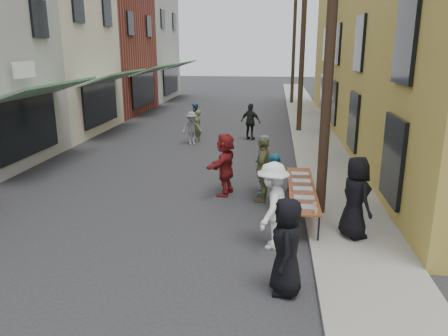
% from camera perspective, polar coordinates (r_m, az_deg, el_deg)
% --- Properties ---
extents(ground, '(120.00, 120.00, 0.00)m').
position_cam_1_polar(ground, '(9.77, -12.34, -11.42)').
color(ground, '#28282B').
rests_on(ground, ground).
extents(sidewalk, '(2.20, 60.00, 0.10)m').
position_cam_1_polar(sidewalk, '(23.68, 11.41, 4.73)').
color(sidewalk, gray).
rests_on(sidewalk, ground).
extents(storefront_row, '(8.00, 37.00, 9.00)m').
position_cam_1_polar(storefront_row, '(26.57, -23.36, 13.79)').
color(storefront_row, maroon).
rests_on(storefront_row, ground).
extents(utility_pole_near, '(0.26, 0.26, 9.00)m').
position_cam_1_polar(utility_pole_near, '(11.27, 13.73, 15.78)').
color(utility_pole_near, '#2D2116').
rests_on(utility_pole_near, ground).
extents(utility_pole_mid, '(0.26, 0.26, 9.00)m').
position_cam_1_polar(utility_pole_mid, '(23.23, 10.23, 15.63)').
color(utility_pole_mid, '#2D2116').
rests_on(utility_pole_mid, ground).
extents(utility_pole_far, '(0.26, 0.26, 9.00)m').
position_cam_1_polar(utility_pole_far, '(35.22, 9.11, 15.57)').
color(utility_pole_far, '#2D2116').
rests_on(utility_pole_far, ground).
extents(serving_table, '(0.70, 4.00, 0.75)m').
position_cam_1_polar(serving_table, '(11.84, 10.13, -2.71)').
color(serving_table, brown).
rests_on(serving_table, ground).
extents(catering_tray_sausage, '(0.50, 0.33, 0.08)m').
position_cam_1_polar(catering_tray_sausage, '(10.26, 10.65, -5.17)').
color(catering_tray_sausage, maroon).
rests_on(catering_tray_sausage, serving_table).
extents(catering_tray_foil_b, '(0.50, 0.33, 0.08)m').
position_cam_1_polar(catering_tray_foil_b, '(10.87, 10.44, -3.96)').
color(catering_tray_foil_b, '#B2B2B7').
rests_on(catering_tray_foil_b, serving_table).
extents(catering_tray_buns, '(0.50, 0.33, 0.08)m').
position_cam_1_polar(catering_tray_buns, '(11.53, 10.23, -2.81)').
color(catering_tray_buns, tan).
rests_on(catering_tray_buns, serving_table).
extents(catering_tray_foil_d, '(0.50, 0.33, 0.08)m').
position_cam_1_polar(catering_tray_foil_d, '(12.20, 10.05, -1.78)').
color(catering_tray_foil_d, '#B2B2B7').
rests_on(catering_tray_foil_d, serving_table).
extents(catering_tray_buns_end, '(0.50, 0.33, 0.08)m').
position_cam_1_polar(catering_tray_buns_end, '(12.87, 9.89, -0.85)').
color(catering_tray_buns_end, tan).
rests_on(catering_tray_buns_end, serving_table).
extents(condiment_jar_a, '(0.07, 0.07, 0.08)m').
position_cam_1_polar(condiment_jar_a, '(9.97, 9.49, -5.74)').
color(condiment_jar_a, '#A57F26').
rests_on(condiment_jar_a, serving_table).
extents(condiment_jar_b, '(0.07, 0.07, 0.08)m').
position_cam_1_polar(condiment_jar_b, '(10.06, 9.47, -5.54)').
color(condiment_jar_b, '#A57F26').
rests_on(condiment_jar_b, serving_table).
extents(condiment_jar_c, '(0.07, 0.07, 0.08)m').
position_cam_1_polar(condiment_jar_c, '(10.15, 9.44, -5.33)').
color(condiment_jar_c, '#A57F26').
rests_on(condiment_jar_c, serving_table).
extents(cup_stack, '(0.08, 0.08, 0.12)m').
position_cam_1_polar(cup_stack, '(10.04, 11.89, -5.59)').
color(cup_stack, tan).
rests_on(cup_stack, serving_table).
extents(guest_front_a, '(0.59, 0.90, 1.83)m').
position_cam_1_polar(guest_front_a, '(8.03, 8.20, -10.13)').
color(guest_front_a, black).
rests_on(guest_front_a, ground).
extents(guest_front_b, '(0.44, 0.67, 1.80)m').
position_cam_1_polar(guest_front_b, '(13.40, 5.00, 0.48)').
color(guest_front_b, '#41667E').
rests_on(guest_front_b, ground).
extents(guest_front_c, '(0.79, 0.90, 1.58)m').
position_cam_1_polar(guest_front_c, '(12.09, 6.41, -1.78)').
color(guest_front_c, teal).
rests_on(guest_front_c, ground).
extents(guest_front_d, '(1.04, 1.42, 1.97)m').
position_cam_1_polar(guest_front_d, '(9.74, 6.35, -4.90)').
color(guest_front_d, white).
rests_on(guest_front_d, ground).
extents(guest_front_e, '(0.63, 1.18, 1.91)m').
position_cam_1_polar(guest_front_e, '(12.67, 5.13, -0.16)').
color(guest_front_e, olive).
rests_on(guest_front_e, ground).
extents(guest_queue_back, '(0.97, 1.85, 1.90)m').
position_cam_1_polar(guest_queue_back, '(13.17, 0.16, 0.50)').
color(guest_queue_back, maroon).
rests_on(guest_queue_back, ground).
extents(server, '(0.94, 1.10, 1.92)m').
position_cam_1_polar(server, '(10.41, 16.82, -3.71)').
color(server, black).
rests_on(server, sidewalk).
extents(passerby_left, '(1.13, 0.98, 1.52)m').
position_cam_1_polar(passerby_left, '(20.23, -4.22, 5.23)').
color(passerby_left, slate).
rests_on(passerby_left, ground).
extents(passerby_mid, '(1.12, 0.81, 1.76)m').
position_cam_1_polar(passerby_mid, '(21.21, 3.51, 6.05)').
color(passerby_mid, black).
rests_on(passerby_mid, ground).
extents(passerby_right, '(0.44, 0.59, 1.49)m').
position_cam_1_polar(passerby_right, '(20.87, -3.51, 5.52)').
color(passerby_right, '#65663B').
rests_on(passerby_right, ground).
extents(passerby_far, '(0.96, 0.97, 1.58)m').
position_cam_1_polar(passerby_far, '(22.88, -3.75, 6.51)').
color(passerby_far, '#436682').
rests_on(passerby_far, ground).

